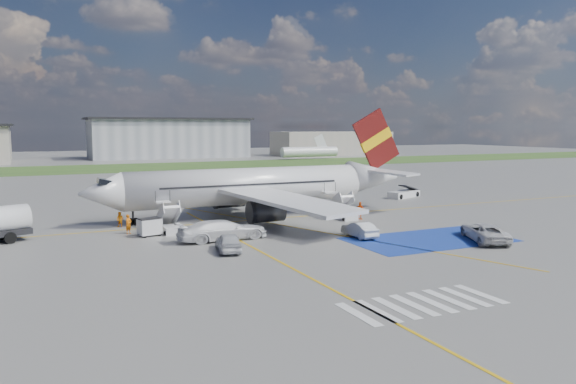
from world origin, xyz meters
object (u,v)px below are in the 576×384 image
belt_loader (404,194)px  van_white_a (484,229)px  car_silver_a (229,242)px  car_silver_b (359,230)px  airliner (259,185)px  van_white_b (223,227)px  gpu_cart (150,228)px

belt_loader → van_white_a: van_white_a is taller
car_silver_a → car_silver_b: size_ratio=1.05×
airliner → car_silver_b: 15.21m
belt_loader → van_white_b: 36.55m
belt_loader → van_white_a: bearing=-133.9°
gpu_cart → van_white_a: van_white_a is taller
car_silver_a → van_white_b: bearing=-91.5°
gpu_cart → van_white_b: size_ratio=0.37×
belt_loader → car_silver_b: belt_loader is taller
belt_loader → van_white_a: size_ratio=1.12×
gpu_cart → car_silver_b: 18.73m
gpu_cart → car_silver_b: size_ratio=0.52×
airliner → van_white_a: airliner is taller
airliner → van_white_b: bearing=-126.1°
airliner → car_silver_a: (-8.72, -14.97, -2.64)m
car_silver_b → van_white_a: bearing=148.1°
gpu_cart → van_white_a: size_ratio=0.41×
gpu_cart → car_silver_a: 9.93m
airliner → car_silver_a: 17.52m
gpu_cart → van_white_b: (5.37, -4.51, 0.43)m
gpu_cart → car_silver_b: bearing=-41.3°
airliner → car_silver_b: bearing=-76.0°
belt_loader → van_white_a: 29.60m
airliner → belt_loader: bearing=15.8°
belt_loader → van_white_a: (-11.81, -27.13, 0.58)m
van_white_b → belt_loader: bearing=-64.1°
van_white_a → van_white_b: van_white_b is taller
airliner → belt_loader: size_ratio=6.08×
van_white_a → van_white_b: bearing=0.1°
gpu_cart → car_silver_b: (16.70, -8.47, -0.04)m
car_silver_b → gpu_cart: bearing=-26.2°
gpu_cart → car_silver_a: gpu_cart is taller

